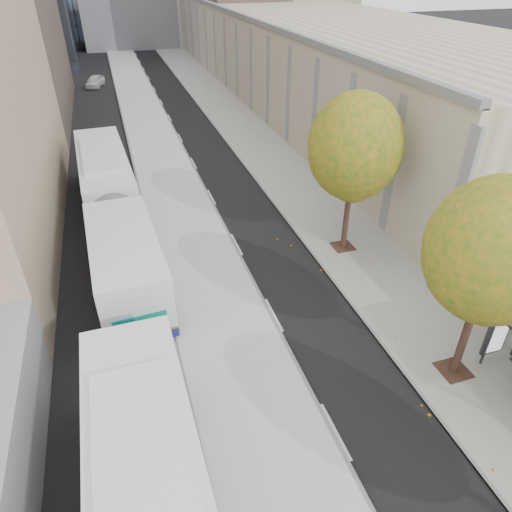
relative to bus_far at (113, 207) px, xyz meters
name	(u,v)px	position (x,y,z in m)	size (l,w,h in m)	color
bus_platform	(165,171)	(3.73, 8.13, -1.65)	(4.25, 150.00, 0.15)	silver
sidewalk	(271,159)	(11.73, 8.13, -1.68)	(4.75, 150.00, 0.08)	gray
building_tan	(282,40)	(23.10, 37.13, 2.28)	(18.00, 92.00, 8.00)	gray
tree_c	(493,252)	(11.20, -13.87, 3.53)	(4.20, 4.20, 7.28)	black
tree_d	(355,147)	(11.20, -4.87, 3.75)	(4.40, 4.40, 7.60)	black
bus_far	(113,207)	(0.00, 0.00, 0.00)	(3.75, 19.02, 3.15)	silver
distant_car	(95,81)	(-0.50, 36.23, -1.08)	(1.51, 3.76, 1.28)	silver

